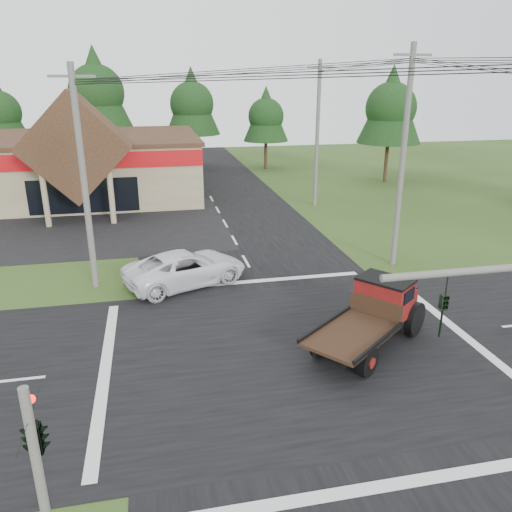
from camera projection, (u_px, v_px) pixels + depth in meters
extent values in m
plane|color=#2A4117|center=(295.00, 350.00, 19.07)|extent=(120.00, 120.00, 0.00)
cube|color=black|center=(295.00, 350.00, 19.07)|extent=(12.00, 120.00, 0.02)
cube|color=black|center=(295.00, 350.00, 19.07)|extent=(120.00, 12.00, 0.02)
cube|color=black|center=(19.00, 231.00, 33.88)|extent=(28.00, 14.00, 0.02)
cube|color=gray|center=(20.00, 169.00, 42.80)|extent=(30.00, 15.00, 5.00)
cube|color=#3B2018|center=(15.00, 138.00, 41.94)|extent=(30.40, 15.40, 0.30)
cube|color=#3B2018|center=(76.00, 146.00, 35.18)|extent=(7.78, 4.00, 7.78)
cylinder|color=gray|center=(45.00, 199.00, 34.30)|extent=(0.40, 0.40, 4.00)
cylinder|color=gray|center=(111.00, 196.00, 35.15)|extent=(0.40, 0.40, 4.00)
cube|color=black|center=(84.00, 196.00, 37.36)|extent=(8.00, 0.08, 2.60)
imported|color=black|center=(442.00, 316.00, 10.67)|extent=(0.16, 0.20, 1.00)
cylinder|color=#595651|center=(40.00, 481.00, 9.97)|extent=(0.20, 0.20, 4.40)
imported|color=black|center=(31.00, 413.00, 9.65)|extent=(0.53, 2.48, 1.00)
sphere|color=#FF0C0C|center=(31.00, 399.00, 9.72)|extent=(0.18, 0.18, 0.18)
cylinder|color=#595651|center=(84.00, 182.00, 23.14)|extent=(0.30, 0.30, 10.50)
cube|color=#595651|center=(72.00, 76.00, 21.58)|extent=(2.00, 0.12, 0.12)
cylinder|color=#595651|center=(403.00, 161.00, 26.06)|extent=(0.30, 0.30, 11.50)
cube|color=#595651|center=(413.00, 55.00, 24.33)|extent=(2.00, 0.12, 0.12)
cylinder|color=#595651|center=(317.00, 135.00, 39.02)|extent=(0.30, 0.30, 11.20)
cube|color=#595651|center=(320.00, 67.00, 37.34)|extent=(2.00, 0.12, 0.12)
cylinder|color=#332316|center=(7.00, 158.00, 53.34)|extent=(0.36, 0.36, 3.50)
cylinder|color=#332316|center=(102.00, 152.00, 54.18)|extent=(0.36, 0.36, 4.55)
cone|color=black|center=(96.00, 88.00, 51.97)|extent=(7.28, 7.28, 8.58)
sphere|color=black|center=(96.00, 92.00, 52.10)|extent=(5.72, 5.72, 5.72)
cylinder|color=#332316|center=(194.00, 151.00, 57.15)|extent=(0.36, 0.36, 3.85)
cone|color=black|center=(192.00, 101.00, 55.28)|extent=(6.16, 6.16, 7.26)
sphere|color=black|center=(192.00, 104.00, 55.39)|extent=(4.84, 4.84, 4.84)
cylinder|color=#332316|center=(266.00, 155.00, 56.96)|extent=(0.36, 0.36, 3.15)
cone|color=black|center=(266.00, 114.00, 55.44)|extent=(5.04, 5.04, 5.94)
sphere|color=black|center=(266.00, 116.00, 55.53)|extent=(3.96, 3.96, 3.96)
cylinder|color=#332316|center=(386.00, 163.00, 49.56)|extent=(0.36, 0.36, 3.85)
cone|color=black|center=(391.00, 104.00, 47.69)|extent=(6.16, 6.16, 7.26)
sphere|color=black|center=(391.00, 108.00, 47.80)|extent=(4.84, 4.84, 4.84)
imported|color=white|center=(186.00, 268.00, 24.96)|extent=(6.76, 4.91, 1.71)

